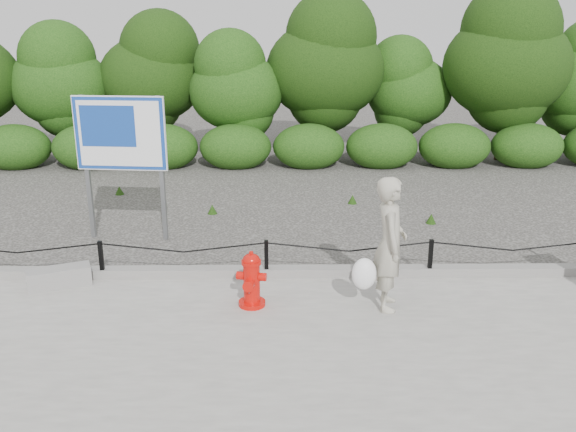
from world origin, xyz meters
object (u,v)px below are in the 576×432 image
Objects in this scene: fire_hydrant at (251,280)px; pedestrian at (388,246)px; concrete_block at (59,277)px; advertising_sign at (120,140)px.

fire_hydrant is 0.43× the size of pedestrian.
advertising_sign is at bearing 78.32° from concrete_block.
fire_hydrant is 0.89× the size of concrete_block.
advertising_sign is (-2.40, 2.96, 1.38)m from fire_hydrant.
concrete_block is 0.34× the size of advertising_sign.
fire_hydrant is at bearing -13.47° from concrete_block.
concrete_block is 2.83m from advertising_sign.
advertising_sign reaches higher than pedestrian.
advertising_sign is (-4.23, 3.03, 0.86)m from pedestrian.
fire_hydrant is 2.96m from concrete_block.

